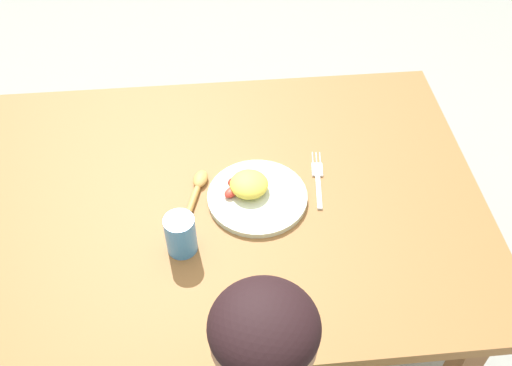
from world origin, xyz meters
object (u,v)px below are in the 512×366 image
object	(u,v)px
plate	(254,193)
fork	(318,179)
drinking_cup	(181,234)
spoon	(194,196)

from	to	relation	value
plate	fork	world-z (taller)	plate
fork	drinking_cup	size ratio (longest dim) A/B	1.97
plate	drinking_cup	bearing A→B (deg)	-141.83
fork	plate	bearing A→B (deg)	111.37
plate	fork	distance (m)	0.17
fork	spoon	distance (m)	0.32
plate	spoon	size ratio (longest dim) A/B	1.07
plate	drinking_cup	size ratio (longest dim) A/B	2.45
spoon	drinking_cup	xyz separation A→B (m)	(-0.03, -0.15, 0.04)
drinking_cup	plate	bearing A→B (deg)	38.17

